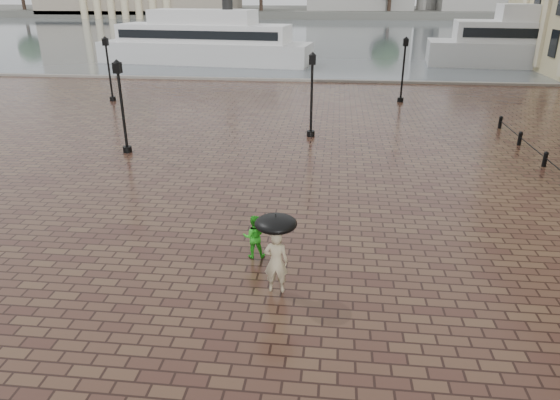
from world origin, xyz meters
name	(u,v)px	position (x,y,z in m)	size (l,w,h in m)	color
ground	(188,256)	(0.00, 0.00, 0.00)	(300.00, 300.00, 0.00)	#382019
harbour_water	(317,31)	(0.00, 92.00, 0.00)	(240.00, 240.00, 0.00)	#424B50
quay_edge	(288,81)	(0.00, 32.00, 0.00)	(80.00, 0.60, 0.30)	slate
far_shore	(326,12)	(0.00, 160.00, 1.00)	(300.00, 60.00, 2.00)	#4C4C47
street_lamps	(241,82)	(-1.50, 17.50, 2.33)	(21.44, 14.44, 4.40)	black
adult_pedestrian	(276,262)	(2.91, -1.61, 0.89)	(0.65, 0.43, 1.78)	tan
child_pedestrian	(254,236)	(2.03, 0.18, 0.68)	(0.66, 0.52, 1.36)	green
ferry_near	(205,41)	(-10.26, 42.77, 2.30)	(23.83, 8.26, 7.65)	silver
ferry_far	(558,42)	(27.03, 43.80, 2.55)	(26.41, 8.92, 8.49)	silver
umbrella	(276,224)	(2.91, -1.61, 2.01)	(1.10, 1.10, 1.17)	black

